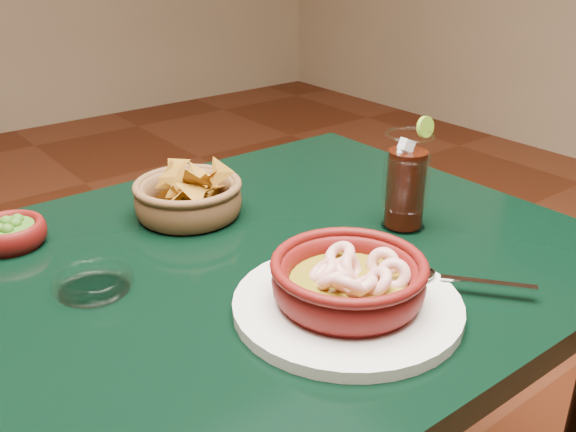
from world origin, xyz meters
TOP-DOWN VIEW (x-y plane):
  - dining_table at (0.00, 0.00)m, footprint 1.20×0.80m
  - shrimp_plate at (0.10, -0.19)m, footprint 0.36×0.29m
  - chip_basket at (0.09, 0.19)m, footprint 0.21×0.21m
  - guacamole_ramekin at (-0.18, 0.26)m, footprint 0.13×0.13m
  - cola_drink at (0.35, -0.06)m, footprint 0.16×0.16m
  - glass_ashtray at (-0.14, 0.05)m, footprint 0.12×0.12m

SIDE VIEW (x-z plane):
  - dining_table at x=0.00m, z-range 0.28..1.03m
  - glass_ashtray at x=-0.14m, z-range 0.75..0.78m
  - guacamole_ramekin at x=-0.18m, z-range 0.75..0.79m
  - chip_basket at x=0.09m, z-range 0.72..0.85m
  - shrimp_plate at x=0.10m, z-range 0.74..0.83m
  - cola_drink at x=0.35m, z-range 0.74..0.92m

